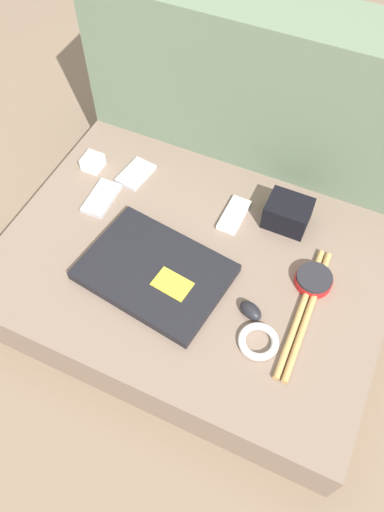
{
  "coord_description": "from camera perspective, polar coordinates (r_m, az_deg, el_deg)",
  "views": [
    {
      "loc": [
        0.29,
        -0.63,
        1.21
      ],
      "look_at": [
        0.0,
        0.0,
        0.17
      ],
      "focal_mm": 35.0,
      "sensor_mm": 36.0,
      "label": 1
    }
  ],
  "objects": [
    {
      "name": "speaker_puck",
      "position": [
        1.25,
        13.74,
        -2.66
      ],
      "size": [
        0.09,
        0.09,
        0.03
      ],
      "color": "red",
      "rests_on": "couch_seat"
    },
    {
      "name": "phone_small",
      "position": [
        1.45,
        -6.43,
        9.31
      ],
      "size": [
        0.08,
        0.12,
        0.01
      ],
      "rotation": [
        0.0,
        0.0,
        -0.14
      ],
      "color": "#B7B7BC",
      "rests_on": "couch_seat"
    },
    {
      "name": "drumstick_pair",
      "position": [
        1.21,
        12.71,
        -6.23
      ],
      "size": [
        0.04,
        0.37,
        0.02
      ],
      "rotation": [
        0.0,
        0.0,
        0.02
      ],
      "color": "tan",
      "rests_on": "couch_seat"
    },
    {
      "name": "camera_pouch",
      "position": [
        1.33,
        10.88,
        4.82
      ],
      "size": [
        0.11,
        0.09,
        0.08
      ],
      "color": "black",
      "rests_on": "couch_seat"
    },
    {
      "name": "couch_seat",
      "position": [
        1.33,
        0.0,
        -2.33
      ],
      "size": [
        0.98,
        0.7,
        0.15
      ],
      "color": "#7A6656",
      "rests_on": "ground_plane"
    },
    {
      "name": "laptop",
      "position": [
        1.23,
        -4.25,
        -1.83
      ],
      "size": [
        0.38,
        0.3,
        0.03
      ],
      "rotation": [
        0.0,
        0.0,
        -0.14
      ],
      "color": "black",
      "rests_on": "couch_seat"
    },
    {
      "name": "phone_black",
      "position": [
        1.4,
        -10.31,
        6.51
      ],
      "size": [
        0.07,
        0.13,
        0.01
      ],
      "rotation": [
        0.0,
        0.0,
        0.05
      ],
      "color": "#B7B7BC",
      "rests_on": "couch_seat"
    },
    {
      "name": "couch_backrest",
      "position": [
        1.45,
        7.86,
        16.37
      ],
      "size": [
        0.98,
        0.2,
        0.59
      ],
      "color": "#60755B",
      "rests_on": "ground_plane"
    },
    {
      "name": "cable_coil",
      "position": [
        1.16,
        7.61,
        -9.63
      ],
      "size": [
        0.09,
        0.09,
        0.02
      ],
      "color": "white",
      "rests_on": "couch_seat"
    },
    {
      "name": "phone_silver",
      "position": [
        1.35,
        4.84,
        4.69
      ],
      "size": [
        0.06,
        0.12,
        0.01
      ],
      "rotation": [
        0.0,
        0.0,
        -0.01
      ],
      "color": "silver",
      "rests_on": "couch_seat"
    },
    {
      "name": "charger_brick",
      "position": [
        1.48,
        -11.28,
        10.45
      ],
      "size": [
        0.05,
        0.06,
        0.04
      ],
      "color": "silver",
      "rests_on": "couch_seat"
    },
    {
      "name": "computer_mouse",
      "position": [
        1.18,
        6.72,
        -6.21
      ],
      "size": [
        0.07,
        0.06,
        0.03
      ],
      "rotation": [
        0.0,
        0.0,
        -0.4
      ],
      "color": "black",
      "rests_on": "couch_seat"
    },
    {
      "name": "ground_plane",
      "position": [
        1.39,
        0.0,
        -3.99
      ],
      "size": [
        8.0,
        8.0,
        0.0
      ],
      "primitive_type": "plane",
      "color": "#7A6651"
    }
  ]
}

